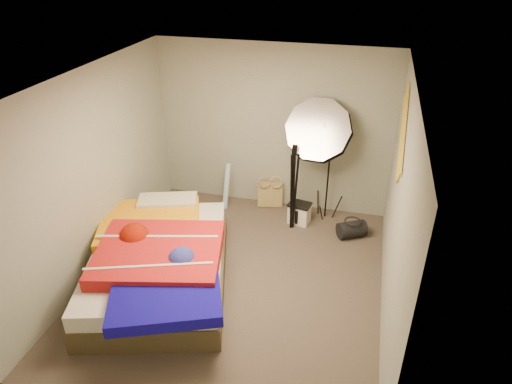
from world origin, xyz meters
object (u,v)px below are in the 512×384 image
(camera_case, at_px, (299,214))
(bed, at_px, (159,261))
(tote_bag, at_px, (270,194))
(photo_umbrella, at_px, (319,131))
(wrapping_roll, at_px, (226,186))
(camera_tripod, at_px, (293,182))
(duffel_bag, at_px, (352,229))

(camera_case, bearing_deg, bed, -117.41)
(tote_bag, relative_size, photo_umbrella, 0.20)
(wrapping_roll, bearing_deg, camera_case, -8.41)
(bed, xyz_separation_m, camera_tripod, (1.32, 1.62, 0.42))
(camera_case, relative_size, photo_umbrella, 0.15)
(wrapping_roll, bearing_deg, photo_umbrella, -0.16)
(photo_umbrella, bearing_deg, camera_case, -137.38)
(bed, xyz_separation_m, photo_umbrella, (1.59, 1.95, 1.08))
(photo_umbrella, distance_m, camera_tripod, 0.78)
(duffel_bag, bearing_deg, wrapping_roll, 140.09)
(duffel_bag, relative_size, bed, 0.15)
(bed, height_order, photo_umbrella, photo_umbrella)
(duffel_bag, bearing_deg, camera_tripod, 148.66)
(wrapping_roll, bearing_deg, tote_bag, 18.65)
(tote_bag, height_order, camera_case, tote_bag)
(tote_bag, height_order, duffel_bag, tote_bag)
(camera_case, height_order, photo_umbrella, photo_umbrella)
(camera_tripod, bearing_deg, wrapping_roll, 163.32)
(wrapping_roll, height_order, bed, wrapping_roll)
(tote_bag, bearing_deg, wrapping_roll, -174.91)
(wrapping_roll, height_order, photo_umbrella, photo_umbrella)
(camera_case, height_order, camera_tripod, camera_tripod)
(duffel_bag, distance_m, bed, 2.71)
(tote_bag, distance_m, duffel_bag, 1.44)
(tote_bag, xyz_separation_m, camera_case, (0.54, -0.39, -0.05))
(tote_bag, distance_m, bed, 2.34)
(wrapping_roll, bearing_deg, bed, -96.53)
(duffel_bag, bearing_deg, bed, -173.54)
(wrapping_roll, height_order, camera_tripod, camera_tripod)
(tote_bag, relative_size, bed, 0.15)
(wrapping_roll, distance_m, camera_tripod, 1.21)
(bed, bearing_deg, wrapping_roll, 83.47)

